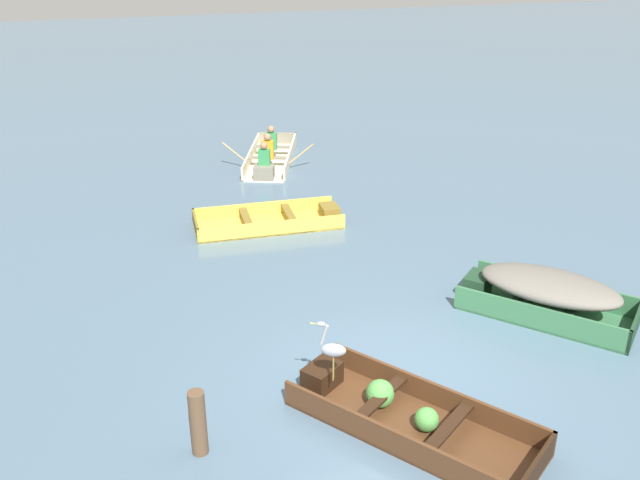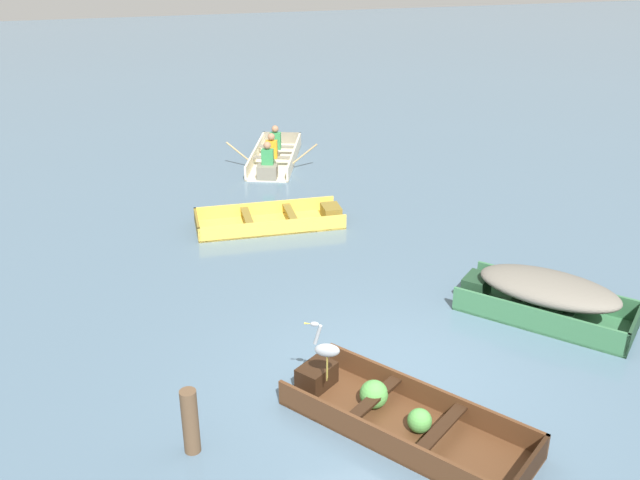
% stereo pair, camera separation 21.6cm
% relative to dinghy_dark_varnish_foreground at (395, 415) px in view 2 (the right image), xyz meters
% --- Properties ---
extents(ground_plane, '(80.00, 80.00, 0.00)m').
position_rel_dinghy_dark_varnish_foreground_xyz_m(ground_plane, '(0.21, 0.70, -0.14)').
color(ground_plane, slate).
extents(dinghy_dark_varnish_foreground, '(2.84, 3.22, 0.41)m').
position_rel_dinghy_dark_varnish_foreground_xyz_m(dinghy_dark_varnish_foreground, '(0.00, 0.00, 0.00)').
color(dinghy_dark_varnish_foreground, '#4C2D19').
rests_on(dinghy_dark_varnish_foreground, ground).
extents(skiff_yellow_near_moored, '(3.01, 1.20, 0.31)m').
position_rel_dinghy_dark_varnish_foreground_xyz_m(skiff_yellow_near_moored, '(-0.18, 6.57, -0.03)').
color(skiff_yellow_near_moored, '#E5BC47').
rests_on(skiff_yellow_near_moored, ground).
extents(skiff_green_mid_moored, '(2.66, 2.73, 0.72)m').
position_rel_dinghy_dark_varnish_foreground_xyz_m(skiff_green_mid_moored, '(3.19, 1.88, 0.29)').
color(skiff_green_mid_moored, '#387047').
rests_on(skiff_green_mid_moored, ground).
extents(rowboat_cream_with_crew, '(2.27, 3.25, 0.92)m').
position_rel_dinghy_dark_varnish_foreground_xyz_m(rowboat_cream_with_crew, '(0.54, 10.38, 0.08)').
color(rowboat_cream_with_crew, beige).
rests_on(rowboat_cream_with_crew, ground).
extents(heron_on_dinghy, '(0.45, 0.25, 0.84)m').
position_rel_dinghy_dark_varnish_foreground_xyz_m(heron_on_dinghy, '(-0.74, 0.58, 0.74)').
color(heron_on_dinghy, olive).
rests_on(heron_on_dinghy, dinghy_dark_varnish_foreground).
extents(mooring_post, '(0.20, 0.20, 0.86)m').
position_rel_dinghy_dark_varnish_foreground_xyz_m(mooring_post, '(-2.51, 0.15, 0.30)').
color(mooring_post, brown).
rests_on(mooring_post, ground).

